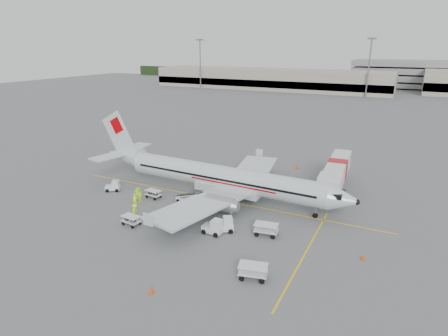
# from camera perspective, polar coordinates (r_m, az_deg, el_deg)

# --- Properties ---
(ground) EXTENTS (360.00, 360.00, 0.00)m
(ground) POSITION_cam_1_polar(r_m,az_deg,el_deg) (49.88, -1.02, -4.79)
(ground) COLOR #56595B
(stripe_lead) EXTENTS (44.00, 0.20, 0.01)m
(stripe_lead) POSITION_cam_1_polar(r_m,az_deg,el_deg) (49.88, -1.02, -4.79)
(stripe_lead) COLOR yellow
(stripe_lead) RESTS_ON ground
(stripe_cross) EXTENTS (0.20, 20.00, 0.01)m
(stripe_cross) POSITION_cam_1_polar(r_m,az_deg,el_deg) (38.76, 12.36, -12.42)
(stripe_cross) COLOR yellow
(stripe_cross) RESTS_ON ground
(terminal_west) EXTENTS (110.00, 22.00, 9.00)m
(terminal_west) POSITION_cam_1_polar(r_m,az_deg,el_deg) (181.99, 6.82, 13.33)
(terminal_west) COLOR gray
(terminal_west) RESTS_ON ground
(parking_garage) EXTENTS (62.00, 24.00, 14.00)m
(parking_garage) POSITION_cam_1_polar(r_m,az_deg,el_deg) (201.17, 28.13, 12.55)
(parking_garage) COLOR slate
(parking_garage) RESTS_ON ground
(treeline) EXTENTS (300.00, 3.00, 6.00)m
(treeline) POSITION_cam_1_polar(r_m,az_deg,el_deg) (217.41, 21.24, 12.64)
(treeline) COLOR black
(treeline) RESTS_ON ground
(mast_west) EXTENTS (3.20, 1.20, 22.00)m
(mast_west) POSITION_cam_1_polar(r_m,az_deg,el_deg) (183.27, -3.63, 15.49)
(mast_west) COLOR slate
(mast_west) RESTS_ON ground
(mast_center) EXTENTS (3.20, 1.20, 22.00)m
(mast_center) POSITION_cam_1_polar(r_m,az_deg,el_deg) (159.79, 21.17, 13.96)
(mast_center) COLOR slate
(mast_center) RESTS_ON ground
(aircraft) EXTENTS (37.81, 30.20, 10.12)m
(aircraft) POSITION_cam_1_polar(r_m,az_deg,el_deg) (48.41, -0.09, 0.86)
(aircraft) COLOR silver
(aircraft) RESTS_ON ground
(jet_bridge) EXTENTS (4.04, 17.08, 4.45)m
(jet_bridge) POSITION_cam_1_polar(r_m,az_deg,el_deg) (54.25, 16.77, -1.16)
(jet_bridge) COLOR silver
(jet_bridge) RESTS_ON ground
(belt_loader) EXTENTS (5.59, 3.50, 2.84)m
(belt_loader) POSITION_cam_1_polar(r_m,az_deg,el_deg) (47.66, -5.20, -4.15)
(belt_loader) COLOR silver
(belt_loader) RESTS_ON ground
(tug_fore) EXTENTS (2.51, 2.22, 1.68)m
(tug_fore) POSITION_cam_1_polar(r_m,az_deg,el_deg) (41.33, -0.11, -8.60)
(tug_fore) COLOR silver
(tug_fore) RESTS_ON ground
(tug_mid) EXTENTS (2.28, 1.38, 1.71)m
(tug_mid) POSITION_cam_1_polar(r_m,az_deg,el_deg) (40.93, -1.75, -8.87)
(tug_mid) COLOR silver
(tug_mid) RESTS_ON ground
(tug_aft) EXTENTS (2.26, 1.93, 1.52)m
(tug_aft) POSITION_cam_1_polar(r_m,az_deg,el_deg) (54.72, -16.61, -2.61)
(tug_aft) COLOR silver
(tug_aft) RESTS_ON ground
(cart_loaded_a) EXTENTS (2.26, 1.52, 1.10)m
(cart_loaded_a) POSITION_cam_1_polar(r_m,az_deg,el_deg) (51.01, -10.70, -3.92)
(cart_loaded_a) COLOR silver
(cart_loaded_a) RESTS_ON ground
(cart_loaded_b) EXTENTS (2.30, 1.53, 1.12)m
(cart_loaded_b) POSITION_cam_1_polar(r_m,az_deg,el_deg) (44.13, -13.97, -7.77)
(cart_loaded_b) COLOR silver
(cart_loaded_b) RESTS_ON ground
(cart_empty_a) EXTENTS (2.70, 1.84, 1.31)m
(cart_empty_a) POSITION_cam_1_polar(r_m,az_deg,el_deg) (40.93, 6.43, -9.30)
(cart_empty_a) COLOR silver
(cart_empty_a) RESTS_ON ground
(cart_empty_b) EXTENTS (2.80, 2.03, 1.32)m
(cart_empty_b) POSITION_cam_1_polar(r_m,az_deg,el_deg) (34.00, 4.44, -15.46)
(cart_empty_b) COLOR silver
(cart_empty_b) RESTS_ON ground
(cone_nose) EXTENTS (0.40, 0.40, 0.66)m
(cone_nose) POSITION_cam_1_polar(r_m,az_deg,el_deg) (38.91, 20.45, -12.55)
(cone_nose) COLOR #F13906
(cone_nose) RESTS_ON ground
(cone_port) EXTENTS (0.43, 0.43, 0.71)m
(cone_port) POSITION_cam_1_polar(r_m,az_deg,el_deg) (63.25, 11.04, 0.24)
(cone_port) COLOR #F13906
(cone_port) RESTS_ON ground
(cone_stbd) EXTENTS (0.41, 0.41, 0.66)m
(cone_stbd) POSITION_cam_1_polar(r_m,az_deg,el_deg) (32.90, -11.01, -17.76)
(cone_stbd) COLOR #F13906
(cone_stbd) RESTS_ON ground
(crew_a) EXTENTS (0.69, 0.54, 1.66)m
(crew_a) POSITION_cam_1_polar(r_m,az_deg,el_deg) (48.81, -13.43, -4.80)
(crew_a) COLOR #BBEC1D
(crew_a) RESTS_ON ground
(crew_b) EXTENTS (1.10, 1.17, 1.92)m
(crew_b) POSITION_cam_1_polar(r_m,az_deg,el_deg) (50.06, -12.85, -4.00)
(crew_b) COLOR #BBEC1D
(crew_b) RESTS_ON ground
(crew_c) EXTENTS (1.04, 1.32, 1.78)m
(crew_c) POSITION_cam_1_polar(r_m,az_deg,el_deg) (45.61, -13.41, -6.38)
(crew_c) COLOR #BBEC1D
(crew_c) RESTS_ON ground
(crew_d) EXTENTS (1.01, 0.59, 1.62)m
(crew_d) POSITION_cam_1_polar(r_m,az_deg,el_deg) (50.95, -13.11, -3.80)
(crew_d) COLOR #BBEC1D
(crew_d) RESTS_ON ground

